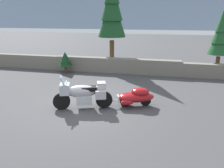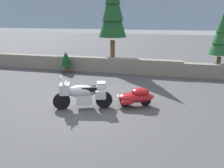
{
  "view_description": "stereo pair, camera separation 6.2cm",
  "coord_description": "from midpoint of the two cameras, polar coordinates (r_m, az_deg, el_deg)",
  "views": [
    {
      "loc": [
        3.07,
        -8.1,
        3.49
      ],
      "look_at": [
        0.99,
        0.53,
        0.85
      ],
      "focal_mm": 36.57,
      "sensor_mm": 36.0,
      "label": 1
    },
    {
      "loc": [
        3.13,
        -8.09,
        3.49
      ],
      "look_at": [
        0.99,
        0.53,
        0.85
      ],
      "focal_mm": 36.57,
      "sensor_mm": 36.0,
      "label": 2
    }
  ],
  "objects": [
    {
      "name": "pine_tree_secondary",
      "position": [
        15.13,
        25.55,
        11.22
      ],
      "size": [
        1.38,
        1.38,
        3.99
      ],
      "color": "brown",
      "rests_on": "ground"
    },
    {
      "name": "stone_guard_wall",
      "position": [
        14.64,
        1.23,
        4.57
      ],
      "size": [
        24.0,
        0.57,
        0.94
      ],
      "color": "slate",
      "rests_on": "ground"
    },
    {
      "name": "pine_tree_tall",
      "position": [
        16.09,
        -0.15,
        18.65
      ],
      "size": [
        1.9,
        1.9,
        6.52
      ],
      "color": "brown",
      "rests_on": "ground"
    },
    {
      "name": "pine_sapling_near",
      "position": [
        14.9,
        -11.71,
        5.97
      ],
      "size": [
        0.84,
        0.84,
        1.35
      ],
      "color": "brown",
      "rests_on": "ground"
    },
    {
      "name": "car_shaped_trailer",
      "position": [
        9.19,
        5.79,
        -3.1
      ],
      "size": [
        2.19,
        1.18,
        0.76
      ],
      "color": "black",
      "rests_on": "ground"
    },
    {
      "name": "distant_ridgeline",
      "position": [
        104.11,
        12.47,
        18.66
      ],
      "size": [
        240.0,
        80.0,
        16.0
      ],
      "primitive_type": "cube",
      "color": "#7F93AD",
      "rests_on": "ground"
    },
    {
      "name": "ground_plane",
      "position": [
        9.34,
        -6.91,
        -5.5
      ],
      "size": [
        80.0,
        80.0,
        0.0
      ],
      "primitive_type": "plane",
      "color": "#424244"
    },
    {
      "name": "touring_motorcycle",
      "position": [
        8.92,
        -7.55,
        -2.34
      ],
      "size": [
        2.22,
        1.21,
        1.33
      ],
      "color": "black",
      "rests_on": "ground"
    }
  ]
}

